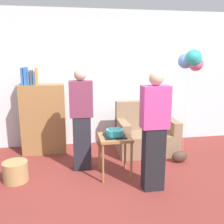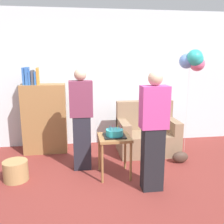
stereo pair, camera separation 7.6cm
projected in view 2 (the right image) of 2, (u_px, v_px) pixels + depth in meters
ground_plane at (122, 190)px, 3.48m from camera, size 8.00×8.00×0.00m
wall_back at (104, 79)px, 5.17m from camera, size 6.00×0.10×2.70m
couch at (147, 135)px, 4.81m from camera, size 1.10×0.70×0.96m
bookshelf at (44, 117)px, 4.75m from camera, size 0.80×0.36×1.61m
side_table at (114, 142)px, 3.80m from camera, size 0.48×0.48×0.63m
birthday_cake at (114, 133)px, 3.77m from camera, size 0.32×0.32×0.17m
person_blowing_candles at (81, 119)px, 3.98m from camera, size 0.36×0.22×1.63m
person_holding_cake at (153, 131)px, 3.34m from camera, size 0.36×0.22×1.63m
wicker_basket at (16, 171)px, 3.73m from camera, size 0.36×0.36×0.30m
handbag at (180, 157)px, 4.35m from camera, size 0.28×0.14×0.20m
balloon_bunch at (194, 60)px, 4.45m from camera, size 0.43×0.40×1.92m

